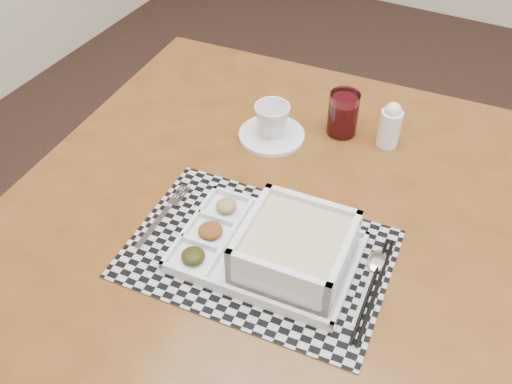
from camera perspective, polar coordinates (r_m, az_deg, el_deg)
dining_table at (r=1.18m, az=2.64°, el=-4.89°), size 1.16×1.16×0.81m
placemat at (r=1.05m, az=0.23°, el=-6.18°), size 0.49×0.36×0.00m
serving_tray at (r=1.01m, az=2.99°, el=-5.78°), size 0.34×0.24×0.09m
fork at (r=1.12m, az=-9.14°, el=-2.23°), size 0.03×0.19×0.00m
spoon at (r=1.04m, az=11.84°, el=-7.29°), size 0.04×0.18×0.01m
chopsticks at (r=1.01m, az=11.65°, el=-9.48°), size 0.03×0.24×0.01m
saucer at (r=1.30m, az=1.58°, el=5.70°), size 0.15×0.15×0.01m
cup at (r=1.27m, az=1.61°, el=7.21°), size 0.10×0.10×0.08m
juice_glass at (r=1.30m, az=8.68°, el=7.61°), size 0.07×0.07×0.10m
creamer_bottle at (r=1.28m, az=13.27°, el=6.54°), size 0.05×0.05×0.11m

